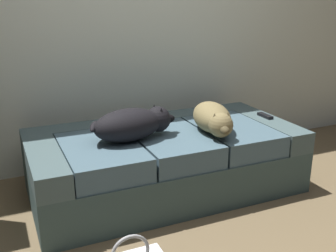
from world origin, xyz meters
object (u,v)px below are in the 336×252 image
couch (165,161)px  dog_dark (133,124)px  tv_remote (265,116)px  dog_tan (213,118)px

couch → dog_dark: size_ratio=3.00×
tv_remote → dog_dark: bearing=-176.6°
couch → dog_dark: dog_dark is taller
couch → tv_remote: (0.84, -0.01, 0.24)m
dog_tan → tv_remote: bearing=14.9°
dog_tan → tv_remote: size_ratio=3.80×
dog_dark → tv_remote: 1.10m
couch → dog_tan: 0.46m
dog_tan → tv_remote: dog_tan is taller
dog_dark → tv_remote: dog_dark is taller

